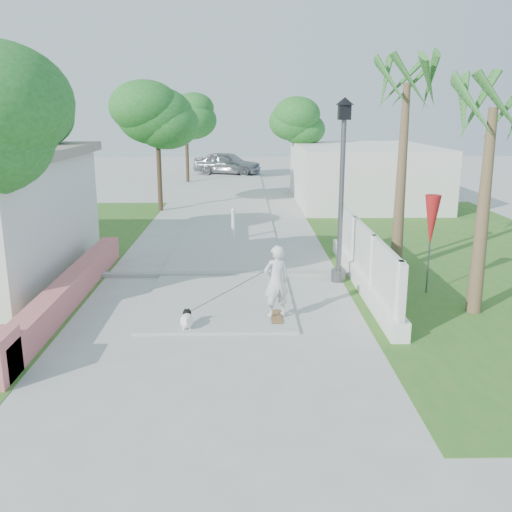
{
  "coord_description": "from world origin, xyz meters",
  "views": [
    {
      "loc": [
        0.56,
        -8.1,
        4.14
      ],
      "look_at": [
        0.81,
        3.77,
        1.1
      ],
      "focal_mm": 40.0,
      "sensor_mm": 36.0,
      "label": 1
    }
  ],
  "objects_px": {
    "bollard": "(233,224)",
    "patio_umbrella": "(431,222)",
    "street_lamp": "(342,184)",
    "skateboarder": "(246,288)",
    "parked_car": "(227,163)",
    "dog": "(187,320)"
  },
  "relations": [
    {
      "from": "patio_umbrella",
      "to": "dog",
      "type": "height_order",
      "value": "patio_umbrella"
    },
    {
      "from": "bollard",
      "to": "skateboarder",
      "type": "height_order",
      "value": "skateboarder"
    },
    {
      "from": "street_lamp",
      "to": "parked_car",
      "type": "bearing_deg",
      "value": 98.03
    },
    {
      "from": "patio_umbrella",
      "to": "skateboarder",
      "type": "height_order",
      "value": "patio_umbrella"
    },
    {
      "from": "skateboarder",
      "to": "bollard",
      "type": "bearing_deg",
      "value": -106.44
    },
    {
      "from": "patio_umbrella",
      "to": "dog",
      "type": "distance_m",
      "value": 5.98
    },
    {
      "from": "bollard",
      "to": "patio_umbrella",
      "type": "relative_size",
      "value": 0.47
    },
    {
      "from": "street_lamp",
      "to": "dog",
      "type": "relative_size",
      "value": 7.69
    },
    {
      "from": "bollard",
      "to": "parked_car",
      "type": "height_order",
      "value": "parked_car"
    },
    {
      "from": "dog",
      "to": "patio_umbrella",
      "type": "bearing_deg",
      "value": 18.59
    },
    {
      "from": "patio_umbrella",
      "to": "dog",
      "type": "relative_size",
      "value": 3.99
    },
    {
      "from": "street_lamp",
      "to": "parked_car",
      "type": "distance_m",
      "value": 24.7
    },
    {
      "from": "skateboarder",
      "to": "patio_umbrella",
      "type": "bearing_deg",
      "value": -176.54
    },
    {
      "from": "street_lamp",
      "to": "patio_umbrella",
      "type": "distance_m",
      "value": 2.27
    },
    {
      "from": "bollard",
      "to": "parked_car",
      "type": "relative_size",
      "value": 0.25
    },
    {
      "from": "skateboarder",
      "to": "parked_car",
      "type": "bearing_deg",
      "value": -107.14
    },
    {
      "from": "bollard",
      "to": "skateboarder",
      "type": "relative_size",
      "value": 0.53
    },
    {
      "from": "street_lamp",
      "to": "skateboarder",
      "type": "relative_size",
      "value": 2.15
    },
    {
      "from": "street_lamp",
      "to": "skateboarder",
      "type": "distance_m",
      "value": 4.0
    },
    {
      "from": "dog",
      "to": "parked_car",
      "type": "xyz_separation_m",
      "value": [
        0.02,
        27.61,
        0.54
      ]
    },
    {
      "from": "patio_umbrella",
      "to": "parked_car",
      "type": "xyz_separation_m",
      "value": [
        -5.34,
        25.41,
        -0.94
      ]
    },
    {
      "from": "street_lamp",
      "to": "parked_car",
      "type": "relative_size",
      "value": 1.01
    }
  ]
}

